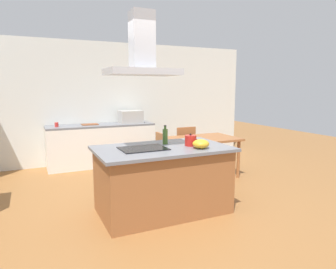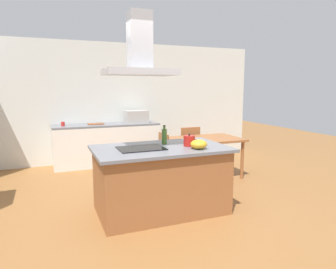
# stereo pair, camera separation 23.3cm
# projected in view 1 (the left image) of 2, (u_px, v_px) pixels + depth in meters

# --- Properties ---
(ground) EXTENTS (16.00, 16.00, 0.00)m
(ground) POSITION_uv_depth(u_px,v_px,m) (130.00, 181.00, 5.58)
(ground) COLOR #936033
(wall_back) EXTENTS (7.20, 0.10, 2.70)m
(wall_back) POSITION_uv_depth(u_px,v_px,m) (105.00, 103.00, 6.94)
(wall_back) COLOR silver
(wall_back) RESTS_ON ground
(kitchen_island) EXTENTS (1.79, 1.07, 0.90)m
(kitchen_island) POSITION_uv_depth(u_px,v_px,m) (163.00, 179.00, 4.16)
(kitchen_island) COLOR #995B33
(kitchen_island) RESTS_ON ground
(cooktop) EXTENTS (0.60, 0.44, 0.01)m
(cooktop) POSITION_uv_depth(u_px,v_px,m) (143.00, 149.00, 3.98)
(cooktop) COLOR black
(cooktop) RESTS_ON kitchen_island
(tea_kettle) EXTENTS (0.21, 0.16, 0.17)m
(tea_kettle) POSITION_uv_depth(u_px,v_px,m) (191.00, 140.00, 4.19)
(tea_kettle) COLOR #B21E19
(tea_kettle) RESTS_ON kitchen_island
(olive_oil_bottle) EXTENTS (0.07, 0.07, 0.27)m
(olive_oil_bottle) POSITION_uv_depth(u_px,v_px,m) (165.00, 136.00, 4.32)
(olive_oil_bottle) COLOR #47722D
(olive_oil_bottle) RESTS_ON kitchen_island
(mixing_bowl) EXTENTS (0.22, 0.22, 0.12)m
(mixing_bowl) POSITION_uv_depth(u_px,v_px,m) (201.00, 144.00, 4.01)
(mixing_bowl) COLOR gold
(mixing_bowl) RESTS_ON kitchen_island
(back_counter) EXTENTS (2.28, 0.62, 0.90)m
(back_counter) POSITION_uv_depth(u_px,v_px,m) (102.00, 145.00, 6.67)
(back_counter) COLOR white
(back_counter) RESTS_ON ground
(countertop_microwave) EXTENTS (0.50, 0.38, 0.28)m
(countertop_microwave) POSITION_uv_depth(u_px,v_px,m) (131.00, 117.00, 6.86)
(countertop_microwave) COLOR #B2AFAA
(countertop_microwave) RESTS_ON back_counter
(coffee_mug_red) EXTENTS (0.08, 0.08, 0.09)m
(coffee_mug_red) POSITION_uv_depth(u_px,v_px,m) (57.00, 125.00, 6.21)
(coffee_mug_red) COLOR red
(coffee_mug_red) RESTS_ON back_counter
(cutting_board) EXTENTS (0.34, 0.24, 0.02)m
(cutting_board) POSITION_uv_depth(u_px,v_px,m) (90.00, 124.00, 6.55)
(cutting_board) COLOR brown
(cutting_board) RESTS_ON back_counter
(dining_table) EXTENTS (1.40, 0.90, 0.75)m
(dining_table) POSITION_uv_depth(u_px,v_px,m) (200.00, 142.00, 5.77)
(dining_table) COLOR #995B33
(dining_table) RESTS_ON ground
(chair_at_left_end) EXTENTS (0.42, 0.42, 0.89)m
(chair_at_left_end) POSITION_uv_depth(u_px,v_px,m) (156.00, 155.00, 5.41)
(chair_at_left_end) COLOR teal
(chair_at_left_end) RESTS_ON ground
(chair_facing_back_wall) EXTENTS (0.42, 0.42, 0.89)m
(chair_facing_back_wall) POSITION_uv_depth(u_px,v_px,m) (184.00, 145.00, 6.39)
(chair_facing_back_wall) COLOR teal
(chair_facing_back_wall) RESTS_ON ground
(range_hood) EXTENTS (0.90, 0.55, 0.78)m
(range_hood) POSITION_uv_depth(u_px,v_px,m) (142.00, 55.00, 3.80)
(range_hood) COLOR #ADADB2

